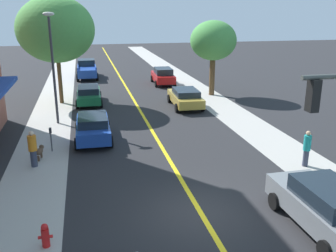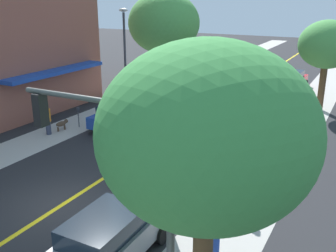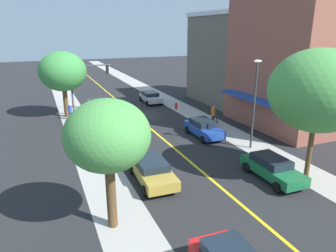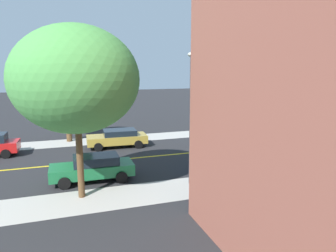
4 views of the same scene
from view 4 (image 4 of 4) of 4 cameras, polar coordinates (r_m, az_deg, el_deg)
ground_plane at (r=28.56m, az=23.59°, el=-2.74°), size 140.00×140.00×0.00m
sidewalk_right at (r=33.28m, az=16.40°, el=-0.50°), size 2.78×126.00×0.01m
road_centerline_stripe at (r=28.56m, az=23.59°, el=-2.73°), size 0.20×126.00×0.00m
street_tree_left_near at (r=34.81m, az=19.54°, el=7.81°), size 4.83×4.83×6.92m
street_tree_right_corner at (r=27.22m, az=-18.10°, el=6.70°), size 3.83×3.83×6.21m
street_tree_left_far at (r=14.75m, az=-16.55°, el=8.15°), size 5.76×5.76×8.06m
parking_meter at (r=19.39m, az=18.46°, el=-5.79°), size 0.12×0.18×1.27m
traffic_light_mast at (r=33.35m, az=21.99°, el=5.88°), size 4.41×0.32×5.88m
street_lamp at (r=16.13m, az=4.25°, el=3.82°), size 0.70×0.36×6.91m
blue_sedan_left_curb at (r=20.40m, az=11.78°, el=-4.84°), size 2.03×4.40×1.47m
gold_sedan_right_curb at (r=24.80m, az=-9.21°, el=-2.13°), size 2.26×4.69×1.38m
green_sedan_left_curb at (r=17.71m, az=-13.55°, el=-7.38°), size 2.02×4.48×1.41m
grey_sedan_right_curb at (r=32.37m, az=21.92°, el=0.40°), size 2.11×4.64×1.66m
pedestrian_teal_shirt at (r=31.38m, az=12.19°, el=0.74°), size 0.34×0.34×1.73m
pedestrian_blue_shirt at (r=34.14m, az=17.59°, el=1.20°), size 0.36×0.36×1.68m
pedestrian_orange_shirt at (r=20.05m, az=23.90°, el=-5.41°), size 0.39×0.39×1.75m
small_dog at (r=19.72m, az=21.45°, el=-7.01°), size 0.42×0.84×0.63m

